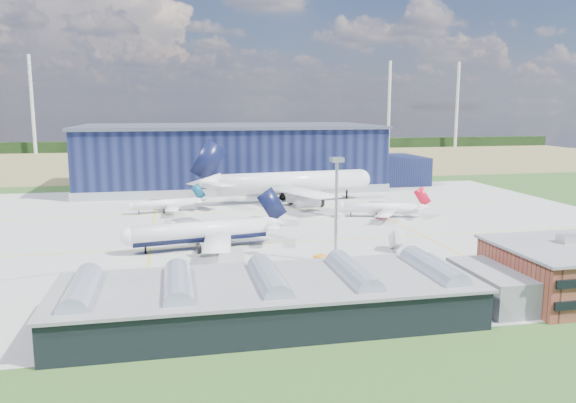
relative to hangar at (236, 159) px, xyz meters
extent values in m
plane|color=#28501E|center=(-2.81, -94.80, -11.62)|extent=(600.00, 600.00, 0.00)
cube|color=#9F9F9A|center=(-2.81, -84.80, -11.59)|extent=(220.00, 160.00, 0.06)
cube|color=yellow|center=(-2.81, -104.80, -11.54)|extent=(180.00, 0.40, 0.02)
cube|color=yellow|center=(-2.81, -59.80, -11.54)|extent=(180.00, 0.40, 0.02)
cube|color=yellow|center=(-32.81, -84.80, -11.54)|extent=(0.40, 120.00, 0.02)
cube|color=yellow|center=(37.19, -84.80, -11.54)|extent=(0.40, 120.00, 0.02)
cube|color=olive|center=(-2.81, 125.20, -11.62)|extent=(600.00, 220.00, 0.01)
cube|color=black|center=(-2.81, 205.20, -7.62)|extent=(600.00, 8.00, 8.00)
cylinder|color=silver|center=(-122.81, 195.20, 23.38)|extent=(2.40, 2.40, 70.00)
cylinder|color=silver|center=(147.19, 195.20, 23.38)|extent=(2.40, 2.40, 70.00)
cylinder|color=silver|center=(207.19, 195.20, 23.38)|extent=(2.40, 2.40, 70.00)
cube|color=black|center=(-2.81, 0.20, 0.88)|extent=(120.00, 60.00, 25.00)
cube|color=#8D929A|center=(-2.81, 0.20, -10.02)|extent=(121.00, 61.00, 3.20)
cube|color=#464A59|center=(-2.81, 0.20, 13.88)|extent=(122.00, 62.00, 1.20)
cube|color=black|center=(69.19, -4.80, -5.62)|extent=(24.00, 30.00, 12.00)
cube|color=#B7B7B2|center=(42.19, -152.80, -1.52)|extent=(3.20, 2.60, 1.60)
cube|color=black|center=(-12.81, -154.80, -8.62)|extent=(65.00, 22.00, 6.00)
cube|color=slate|center=(-12.81, -154.80, -5.42)|extent=(66.00, 23.00, 0.50)
cube|color=slate|center=(27.19, -154.80, -8.62)|extent=(10.00, 18.00, 6.00)
cylinder|color=#8693A6|center=(-40.81, -154.80, -5.22)|extent=(4.40, 18.00, 4.40)
cylinder|color=#8693A6|center=(-26.81, -154.80, -5.22)|extent=(4.40, 18.00, 4.40)
cylinder|color=#8693A6|center=(-12.81, -154.80, -5.22)|extent=(4.40, 18.00, 4.40)
cylinder|color=#8693A6|center=(1.19, -154.80, -5.22)|extent=(4.40, 18.00, 4.40)
cylinder|color=#8693A6|center=(15.19, -154.80, -5.22)|extent=(4.40, 18.00, 4.40)
cylinder|color=#B7B9BE|center=(7.19, -124.80, -0.62)|extent=(0.70, 0.70, 22.00)
cube|color=#B7B9BE|center=(7.19, -124.80, 10.88)|extent=(2.60, 2.60, 1.00)
cube|color=orange|center=(4.40, -124.74, -10.83)|extent=(4.06, 4.43, 1.58)
cube|color=silver|center=(5.75, -86.27, -10.56)|extent=(5.29, 3.70, 2.12)
cube|color=silver|center=(22.59, -77.31, -10.94)|extent=(2.76, 3.53, 1.36)
cube|color=silver|center=(46.47, -76.08, -10.59)|extent=(4.88, 4.07, 2.05)
cube|color=silver|center=(-28.13, -75.17, -11.03)|extent=(3.21, 3.15, 1.17)
cube|color=silver|center=(24.15, -117.82, -9.92)|extent=(2.65, 5.48, 3.39)
imported|color=#99999E|center=(17.74, -142.80, -11.09)|extent=(3.22, 1.64, 1.05)
imported|color=#99999E|center=(28.69, -142.80, -10.98)|extent=(4.00, 1.93, 1.27)
camera|label=1|loc=(-27.19, -238.64, 21.90)|focal=35.00mm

